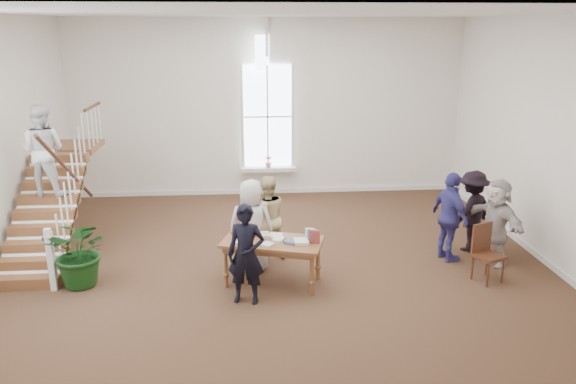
{
  "coord_description": "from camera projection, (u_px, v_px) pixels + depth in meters",
  "views": [
    {
      "loc": [
        -0.6,
        -9.85,
        4.3
      ],
      "look_at": [
        0.21,
        0.4,
        1.23
      ],
      "focal_mm": 35.0,
      "sensor_mm": 36.0,
      "label": 1
    }
  ],
  "objects": [
    {
      "name": "room_shell",
      "position": [
        268.0,
        179.0,
        14.77
      ],
      "size": [
        10.49,
        10.0,
        10.0
      ],
      "color": "white",
      "rests_on": "ground"
    },
    {
      "name": "floor_plant",
      "position": [
        81.0,
        252.0,
        9.5
      ],
      "size": [
        1.25,
        1.12,
        1.24
      ],
      "primitive_type": "imported",
      "rotation": [
        0.0,
        0.0,
        -0.15
      ],
      "color": "#123912",
      "rests_on": "ground"
    },
    {
      "name": "woman_cluster_a",
      "position": [
        450.0,
        217.0,
        10.48
      ],
      "size": [
        0.67,
        1.08,
        1.71
      ],
      "primitive_type": "imported",
      "rotation": [
        0.0,
        0.0,
        1.84
      ],
      "color": "#3D3887",
      "rests_on": "ground"
    },
    {
      "name": "woman_cluster_b",
      "position": [
        472.0,
        211.0,
        10.97
      ],
      "size": [
        1.2,
        1.08,
        1.62
      ],
      "primitive_type": "imported",
      "rotation": [
        0.0,
        0.0,
        3.73
      ],
      "color": "black",
      "rests_on": "ground"
    },
    {
      "name": "person_yellow",
      "position": [
        267.0,
        218.0,
        10.57
      ],
      "size": [
        0.92,
        0.79,
        1.62
      ],
      "primitive_type": "imported",
      "rotation": [
        0.0,
        0.0,
        3.39
      ],
      "color": "#D7BD86",
      "rests_on": "ground"
    },
    {
      "name": "staircase",
      "position": [
        47.0,
        173.0,
        10.61
      ],
      "size": [
        1.1,
        4.1,
        2.92
      ],
      "color": "brown",
      "rests_on": "ground"
    },
    {
      "name": "library_table",
      "position": [
        271.0,
        245.0,
        9.56
      ],
      "size": [
        1.85,
        1.28,
        0.85
      ],
      "rotation": [
        0.0,
        0.0,
        -0.29
      ],
      "color": "brown",
      "rests_on": "ground"
    },
    {
      "name": "side_chair",
      "position": [
        486.0,
        249.0,
        9.74
      ],
      "size": [
        0.58,
        0.58,
        1.01
      ],
      "rotation": [
        0.0,
        0.0,
        0.41
      ],
      "color": "#3D1C10",
      "rests_on": "ground"
    },
    {
      "name": "woman_cluster_c",
      "position": [
        496.0,
        222.0,
        10.36
      ],
      "size": [
        0.97,
        1.59,
        1.63
      ],
      "primitive_type": "imported",
      "rotation": [
        0.0,
        0.0,
        5.06
      ],
      "color": "#BEB2AB",
      "rests_on": "ground"
    },
    {
      "name": "police_officer",
      "position": [
        246.0,
        254.0,
        8.87
      ],
      "size": [
        0.67,
        0.51,
        1.64
      ],
      "primitive_type": "imported",
      "rotation": [
        0.0,
        0.0,
        -0.21
      ],
      "color": "black",
      "rests_on": "ground"
    },
    {
      "name": "ground",
      "position": [
        279.0,
        260.0,
        10.69
      ],
      "size": [
        10.0,
        10.0,
        0.0
      ],
      "primitive_type": "plane",
      "color": "#442F1A",
      "rests_on": "ground"
    },
    {
      "name": "elderly_woman",
      "position": [
        251.0,
        226.0,
        10.06
      ],
      "size": [
        0.89,
        0.65,
        1.69
      ],
      "primitive_type": "imported",
      "rotation": [
        0.0,
        0.0,
        3.01
      ],
      "color": "beige",
      "rests_on": "ground"
    }
  ]
}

